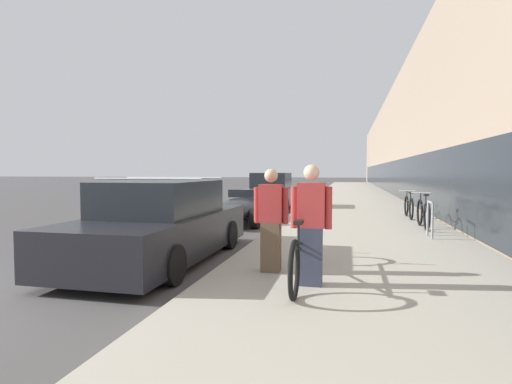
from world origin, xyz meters
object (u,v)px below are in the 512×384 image
(tandem_bicycle, at_px, (304,250))
(person_bystander, at_px, (271,220))
(parked_sedan_curbside, at_px, (161,225))
(person_rider, at_px, (311,225))
(cruiser_bike_nearest, at_px, (423,213))
(cruiser_bike_middle, at_px, (409,207))
(bike_rack_hoop, at_px, (430,215))
(parked_sedan_far, at_px, (271,193))
(vintage_roadster_curbside, at_px, (241,209))

(tandem_bicycle, relative_size, person_bystander, 1.85)
(person_bystander, bearing_deg, parked_sedan_curbside, 160.98)
(tandem_bicycle, bearing_deg, person_rider, -70.95)
(cruiser_bike_nearest, distance_m, cruiser_bike_middle, 2.45)
(tandem_bicycle, height_order, bike_rack_hoop, tandem_bicycle)
(person_rider, xyz_separation_m, cruiser_bike_nearest, (2.47, 6.17, -0.42))
(cruiser_bike_middle, height_order, parked_sedan_far, parked_sedan_far)
(cruiser_bike_nearest, bearing_deg, vintage_roadster_curbside, 171.26)
(cruiser_bike_middle, xyz_separation_m, parked_sedan_far, (-5.30, 3.43, 0.22))
(bike_rack_hoop, distance_m, vintage_roadster_curbside, 5.78)
(person_bystander, height_order, parked_sedan_curbside, person_bystander)
(cruiser_bike_nearest, height_order, vintage_roadster_curbside, cruiser_bike_nearest)
(parked_sedan_far, bearing_deg, person_bystander, -79.11)
(cruiser_bike_nearest, bearing_deg, person_bystander, -119.30)
(cruiser_bike_middle, relative_size, parked_sedan_far, 0.45)
(tandem_bicycle, xyz_separation_m, cruiser_bike_middle, (2.57, 8.23, -0.02))
(cruiser_bike_nearest, bearing_deg, cruiser_bike_middle, 90.77)
(person_bystander, distance_m, cruiser_bike_nearest, 6.41)
(tandem_bicycle, distance_m, parked_sedan_far, 11.98)
(cruiser_bike_nearest, bearing_deg, bike_rack_hoop, -94.41)
(tandem_bicycle, bearing_deg, person_bystander, 158.55)
(parked_sedan_curbside, bearing_deg, tandem_bicycle, -19.50)
(cruiser_bike_middle, bearing_deg, person_bystander, -111.11)
(person_rider, bearing_deg, cruiser_bike_middle, 74.22)
(cruiser_bike_nearest, relative_size, parked_sedan_far, 0.45)
(person_bystander, xyz_separation_m, parked_sedan_curbside, (-2.21, 0.76, -0.24))
(bike_rack_hoop, height_order, cruiser_bike_middle, cruiser_bike_middle)
(person_bystander, height_order, bike_rack_hoop, person_bystander)
(bike_rack_hoop, bearing_deg, vintage_roadster_curbside, 155.23)
(cruiser_bike_middle, bearing_deg, parked_sedan_far, 147.09)
(person_bystander, relative_size, parked_sedan_curbside, 0.33)
(bike_rack_hoop, distance_m, parked_sedan_far, 9.11)
(tandem_bicycle, height_order, parked_sedan_far, parked_sedan_far)
(person_bystander, xyz_separation_m, cruiser_bike_middle, (3.10, 8.02, -0.42))
(person_bystander, bearing_deg, tandem_bicycle, -21.45)
(vintage_roadster_curbside, bearing_deg, person_rider, -67.46)
(tandem_bicycle, height_order, person_rider, person_rider)
(person_rider, height_order, parked_sedan_far, person_rider)
(tandem_bicycle, distance_m, bike_rack_hoop, 4.87)
(cruiser_bike_middle, relative_size, parked_sedan_curbside, 0.38)
(parked_sedan_curbside, bearing_deg, cruiser_bike_nearest, 42.06)
(person_bystander, xyz_separation_m, vintage_roadster_curbside, (-2.24, 6.40, -0.46))
(person_rider, relative_size, vintage_roadster_curbside, 0.40)
(person_rider, xyz_separation_m, vintage_roadster_curbside, (-2.90, 6.99, -0.48))
(tandem_bicycle, bearing_deg, vintage_roadster_curbside, 112.74)
(person_bystander, bearing_deg, cruiser_bike_nearest, 60.70)
(person_bystander, xyz_separation_m, cruiser_bike_nearest, (3.13, 5.58, -0.39))
(person_rider, relative_size, parked_sedan_far, 0.41)
(parked_sedan_curbside, height_order, parked_sedan_far, parked_sedan_far)
(tandem_bicycle, distance_m, person_rider, 0.59)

